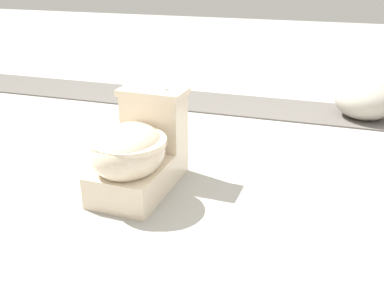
% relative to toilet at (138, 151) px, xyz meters
% --- Properties ---
extents(ground_plane, '(14.00, 14.00, 0.00)m').
position_rel_toilet_xyz_m(ground_plane, '(-0.20, 0.20, -0.22)').
color(ground_plane, '#A8A59E').
extents(gravel_strip, '(0.56, 8.00, 0.01)m').
position_rel_toilet_xyz_m(gravel_strip, '(-1.59, 0.70, -0.21)').
color(gravel_strip, '#605B56').
rests_on(gravel_strip, ground).
extents(toilet, '(0.65, 0.41, 0.52)m').
position_rel_toilet_xyz_m(toilet, '(0.00, 0.00, 0.00)').
color(toilet, beige).
rests_on(toilet, ground).
extents(boulder_near, '(0.64, 0.64, 0.29)m').
position_rel_toilet_xyz_m(boulder_near, '(-1.58, 1.20, -0.07)').
color(boulder_near, '#ADA899').
rests_on(boulder_near, ground).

